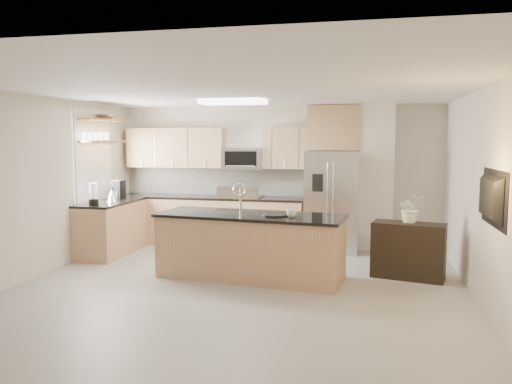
% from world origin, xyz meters
% --- Properties ---
extents(floor, '(6.50, 6.50, 0.00)m').
position_xyz_m(floor, '(0.00, 0.00, 0.00)').
color(floor, '#A2A09A').
rests_on(floor, ground).
extents(ceiling, '(6.00, 6.50, 0.02)m').
position_xyz_m(ceiling, '(0.00, 0.00, 2.60)').
color(ceiling, silver).
rests_on(ceiling, wall_back).
extents(wall_back, '(6.00, 0.02, 2.60)m').
position_xyz_m(wall_back, '(0.00, 3.25, 1.30)').
color(wall_back, beige).
rests_on(wall_back, floor).
extents(wall_front, '(6.00, 0.02, 2.60)m').
position_xyz_m(wall_front, '(0.00, -3.25, 1.30)').
color(wall_front, beige).
rests_on(wall_front, floor).
extents(wall_left, '(0.02, 6.50, 2.60)m').
position_xyz_m(wall_left, '(-3.00, 0.00, 1.30)').
color(wall_left, beige).
rests_on(wall_left, floor).
extents(wall_right, '(0.02, 6.50, 2.60)m').
position_xyz_m(wall_right, '(3.00, 0.00, 1.30)').
color(wall_right, beige).
rests_on(wall_right, floor).
extents(back_counter, '(3.55, 0.66, 1.44)m').
position_xyz_m(back_counter, '(-1.23, 2.93, 0.47)').
color(back_counter, tan).
rests_on(back_counter, floor).
extents(left_counter, '(0.66, 1.50, 0.92)m').
position_xyz_m(left_counter, '(-2.67, 1.85, 0.46)').
color(left_counter, tan).
rests_on(left_counter, floor).
extents(range, '(0.76, 0.64, 1.14)m').
position_xyz_m(range, '(-0.60, 2.92, 0.47)').
color(range, black).
rests_on(range, floor).
extents(upper_cabinets, '(3.50, 0.33, 0.75)m').
position_xyz_m(upper_cabinets, '(-1.30, 3.09, 1.83)').
color(upper_cabinets, tan).
rests_on(upper_cabinets, wall_back).
extents(microwave, '(0.76, 0.40, 0.40)m').
position_xyz_m(microwave, '(-0.60, 3.04, 1.63)').
color(microwave, silver).
rests_on(microwave, upper_cabinets).
extents(refrigerator, '(0.92, 0.78, 1.78)m').
position_xyz_m(refrigerator, '(1.06, 2.87, 0.89)').
color(refrigerator, silver).
rests_on(refrigerator, floor).
extents(partition_column, '(0.60, 0.30, 2.60)m').
position_xyz_m(partition_column, '(1.82, 3.10, 1.30)').
color(partition_column, silver).
rests_on(partition_column, floor).
extents(window, '(0.04, 1.15, 1.65)m').
position_xyz_m(window, '(-2.98, 1.85, 1.65)').
color(window, white).
rests_on(window, wall_left).
extents(shelf_lower, '(0.30, 1.20, 0.04)m').
position_xyz_m(shelf_lower, '(-2.85, 1.95, 1.95)').
color(shelf_lower, olive).
rests_on(shelf_lower, wall_left).
extents(shelf_upper, '(0.30, 1.20, 0.04)m').
position_xyz_m(shelf_upper, '(-2.85, 1.95, 2.32)').
color(shelf_upper, olive).
rests_on(shelf_upper, wall_left).
extents(ceiling_fixture, '(1.00, 0.50, 0.06)m').
position_xyz_m(ceiling_fixture, '(-0.40, 1.60, 2.56)').
color(ceiling_fixture, white).
rests_on(ceiling_fixture, ceiling).
extents(island, '(2.76, 1.26, 1.35)m').
position_xyz_m(island, '(0.04, 0.89, 0.46)').
color(island, tan).
rests_on(island, floor).
extents(credenza, '(1.07, 0.63, 0.80)m').
position_xyz_m(credenza, '(2.25, 1.32, 0.40)').
color(credenza, black).
rests_on(credenza, floor).
extents(cup, '(0.19, 0.19, 0.11)m').
position_xyz_m(cup, '(0.65, 0.71, 0.98)').
color(cup, white).
rests_on(cup, island).
extents(platter, '(0.43, 0.43, 0.02)m').
position_xyz_m(platter, '(0.40, 0.82, 0.93)').
color(platter, black).
rests_on(platter, island).
extents(blender, '(0.16, 0.16, 0.36)m').
position_xyz_m(blender, '(-2.68, 1.30, 1.08)').
color(blender, black).
rests_on(blender, left_counter).
extents(kettle, '(0.20, 0.20, 0.25)m').
position_xyz_m(kettle, '(-2.63, 1.81, 1.03)').
color(kettle, silver).
rests_on(kettle, left_counter).
extents(coffee_maker, '(0.18, 0.22, 0.33)m').
position_xyz_m(coffee_maker, '(-2.69, 2.18, 1.08)').
color(coffee_maker, black).
rests_on(coffee_maker, left_counter).
extents(bowl, '(0.43, 0.43, 0.10)m').
position_xyz_m(bowl, '(-2.85, 2.05, 2.39)').
color(bowl, silver).
rests_on(bowl, shelf_upper).
extents(flower_vase, '(0.65, 0.60, 0.60)m').
position_xyz_m(flower_vase, '(2.27, 1.37, 1.10)').
color(flower_vase, white).
rests_on(flower_vase, credenza).
extents(television, '(0.14, 1.08, 0.62)m').
position_xyz_m(television, '(2.91, -0.20, 1.35)').
color(television, black).
rests_on(television, wall_right).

